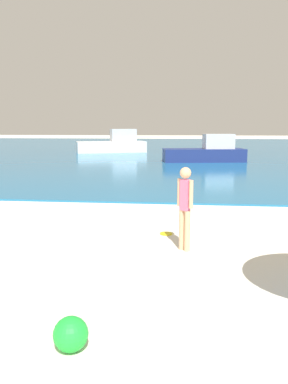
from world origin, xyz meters
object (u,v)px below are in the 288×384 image
Objects in this scene: person_standing at (185,204)px; boat_near at (207,152)px; frisbee at (166,234)px; beach_ball at (71,334)px; boat_far at (114,144)px.

boat_near is (1.44, 18.13, -0.23)m from person_standing.
beach_ball reaches higher than frisbee.
beach_ball is (-0.79, -4.51, 0.18)m from frisbee.
frisbee is at bearing 80.05° from beach_ball.
person_standing is at bearing 82.59° from boat_far.
boat_far is (-5.88, 25.13, 0.76)m from frisbee.
frisbee is 0.72× the size of beach_ball.
boat_far reaches higher than frisbee.
boat_near is (1.84, 17.08, 0.67)m from frisbee.
boat_near is 14.60× the size of beach_ball.
frisbee is at bearing 74.05° from boat_near.
boat_near is at bearing 83.86° from frisbee.
frisbee is (-0.40, 1.06, -0.90)m from person_standing.
beach_ball is (5.09, -29.63, -0.58)m from boat_far.
boat_near reaches higher than beach_ball.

